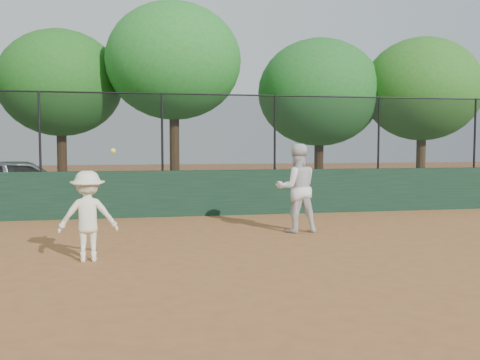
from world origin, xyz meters
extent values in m
plane|color=#A26334|center=(0.00, 0.00, 0.00)|extent=(80.00, 80.00, 0.00)
cube|color=#183523|center=(0.00, 6.00, 0.60)|extent=(26.00, 0.20, 1.20)
cube|color=#2C4D18|center=(0.00, 12.00, 0.00)|extent=(36.00, 12.00, 0.01)
imported|color=#B1B6BB|center=(-4.48, 8.47, 0.75)|extent=(4.74, 2.93, 1.51)
imported|color=silver|center=(2.20, 3.04, 0.95)|extent=(0.93, 0.72, 1.90)
imported|color=white|center=(-1.96, 0.97, 0.73)|extent=(0.96, 0.57, 1.47)
sphere|color=#EBFB37|center=(-1.53, 0.57, 1.80)|extent=(0.08, 0.08, 0.08)
cube|color=black|center=(0.00, 6.00, 2.20)|extent=(26.00, 0.02, 2.00)
cylinder|color=black|center=(0.00, 6.00, 3.18)|extent=(26.00, 0.04, 0.04)
cylinder|color=black|center=(-3.50, 6.00, 2.20)|extent=(0.06, 0.06, 2.00)
cylinder|color=black|center=(-0.50, 6.00, 2.20)|extent=(0.06, 0.06, 2.00)
cylinder|color=black|center=(2.50, 6.00, 2.20)|extent=(0.06, 0.06, 2.00)
cylinder|color=black|center=(5.50, 6.00, 2.20)|extent=(0.06, 0.06, 2.00)
cylinder|color=black|center=(8.50, 6.00, 2.20)|extent=(0.06, 0.06, 2.00)
cylinder|color=#422916|center=(-3.85, 12.75, 1.18)|extent=(0.36, 0.36, 2.37)
ellipsoid|color=#1F5919|center=(-3.85, 12.75, 4.11)|extent=(4.51, 4.10, 3.89)
cylinder|color=#402B17|center=(0.21, 11.45, 1.48)|extent=(0.36, 0.36, 2.96)
ellipsoid|color=#236F24|center=(0.21, 11.45, 4.83)|extent=(4.83, 4.39, 4.17)
cylinder|color=#372312|center=(5.93, 12.15, 1.01)|extent=(0.36, 0.36, 2.01)
ellipsoid|color=#1E5D20|center=(5.93, 12.15, 3.88)|extent=(4.84, 4.40, 4.18)
cylinder|color=#4C321B|center=(9.77, 11.17, 1.11)|extent=(0.36, 0.36, 2.22)
ellipsoid|color=#28621C|center=(9.77, 11.17, 3.99)|extent=(4.60, 4.18, 3.97)
camera|label=1|loc=(-1.19, -7.94, 1.92)|focal=40.00mm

